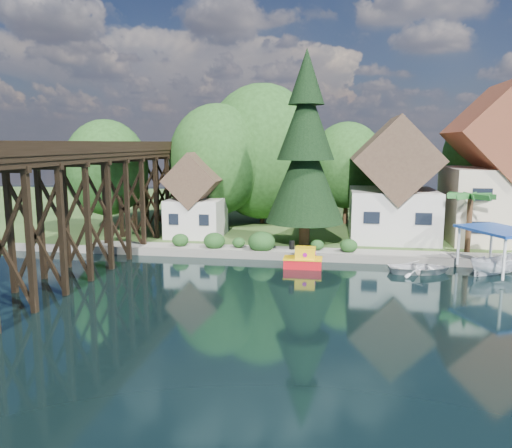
% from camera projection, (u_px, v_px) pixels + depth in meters
% --- Properties ---
extents(ground, '(140.00, 140.00, 0.00)m').
position_uv_depth(ground, '(303.00, 290.00, 31.38)').
color(ground, black).
rests_on(ground, ground).
extents(bank, '(140.00, 52.00, 0.50)m').
position_uv_depth(bank, '(320.00, 213.00, 64.47)').
color(bank, '#2B4A1D').
rests_on(bank, ground).
extents(seawall, '(60.00, 0.40, 0.62)m').
position_uv_depth(seawall, '(362.00, 259.00, 38.50)').
color(seawall, slate).
rests_on(seawall, ground).
extents(promenade, '(50.00, 2.60, 0.06)m').
position_uv_depth(promenade, '(387.00, 253.00, 39.43)').
color(promenade, gray).
rests_on(promenade, bank).
extents(trestle_bridge, '(4.12, 44.18, 9.30)m').
position_uv_depth(trestle_bridge, '(99.00, 194.00, 38.02)').
color(trestle_bridge, black).
rests_on(trestle_bridge, ground).
extents(house_left, '(7.64, 8.64, 11.02)m').
position_uv_depth(house_left, '(393.00, 188.00, 45.06)').
color(house_left, silver).
rests_on(house_left, bank).
extents(house_center, '(8.65, 9.18, 13.89)m').
position_uv_depth(house_center, '(498.00, 174.00, 43.95)').
color(house_center, beige).
rests_on(house_center, bank).
extents(shed, '(5.09, 5.40, 7.85)m').
position_uv_depth(shed, '(196.00, 201.00, 46.59)').
color(shed, silver).
rests_on(shed, bank).
extents(bg_trees, '(49.90, 13.30, 10.57)m').
position_uv_depth(bg_trees, '(328.00, 162.00, 50.76)').
color(bg_trees, '#382314').
rests_on(bg_trees, bank).
extents(shrubs, '(15.76, 2.47, 1.70)m').
position_uv_depth(shrubs, '(255.00, 241.00, 40.91)').
color(shrubs, '#1B3E16').
rests_on(shrubs, bank).
extents(conifer, '(6.62, 6.62, 16.30)m').
position_uv_depth(conifer, '(305.00, 153.00, 41.69)').
color(conifer, '#382314').
rests_on(conifer, bank).
extents(palm_tree, '(4.64, 4.64, 5.03)m').
position_uv_depth(palm_tree, '(471.00, 198.00, 39.29)').
color(palm_tree, '#382314').
rests_on(palm_tree, bank).
extents(tugboat, '(2.85, 1.57, 2.07)m').
position_uv_depth(tugboat, '(303.00, 260.00, 36.97)').
color(tugboat, red).
rests_on(tugboat, ground).
extents(boat_white_a, '(4.80, 3.76, 0.91)m').
position_uv_depth(boat_white_a, '(420.00, 267.00, 35.49)').
color(boat_white_a, silver).
rests_on(boat_white_a, ground).
extents(boat_canopy, '(5.36, 6.13, 3.30)m').
position_uv_depth(boat_canopy, '(497.00, 255.00, 34.85)').
color(boat_canopy, white).
rests_on(boat_canopy, ground).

